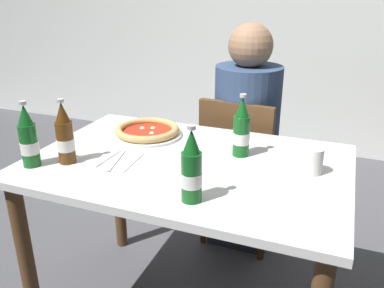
{
  "coord_description": "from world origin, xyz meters",
  "views": [
    {
      "loc": [
        0.52,
        -1.29,
        1.37
      ],
      "look_at": [
        0.0,
        0.05,
        0.8
      ],
      "focal_mm": 37.31,
      "sensor_mm": 36.0,
      "label": 1
    }
  ],
  "objects_px": {
    "paper_cup": "(313,161)",
    "diner_seated": "(245,144)",
    "pizza_margherita_near": "(147,131)",
    "beer_bottle_extra": "(192,170)",
    "chair_behind_table": "(241,165)",
    "beer_bottle_right": "(28,139)",
    "beer_bottle_left": "(241,130)",
    "napkin_with_cutlery": "(112,160)",
    "beer_bottle_center": "(65,136)",
    "dining_table_main": "(187,187)"
  },
  "relations": [
    {
      "from": "paper_cup",
      "to": "diner_seated",
      "type": "bearing_deg",
      "value": 122.72
    },
    {
      "from": "paper_cup",
      "to": "pizza_margherita_near",
      "type": "bearing_deg",
      "value": 170.16
    },
    {
      "from": "diner_seated",
      "to": "paper_cup",
      "type": "height_order",
      "value": "diner_seated"
    },
    {
      "from": "pizza_margherita_near",
      "to": "beer_bottle_extra",
      "type": "height_order",
      "value": "beer_bottle_extra"
    },
    {
      "from": "chair_behind_table",
      "to": "beer_bottle_extra",
      "type": "relative_size",
      "value": 3.44
    },
    {
      "from": "diner_seated",
      "to": "paper_cup",
      "type": "xyz_separation_m",
      "value": [
        0.38,
        -0.6,
        0.21
      ]
    },
    {
      "from": "chair_behind_table",
      "to": "beer_bottle_right",
      "type": "height_order",
      "value": "beer_bottle_right"
    },
    {
      "from": "diner_seated",
      "to": "beer_bottle_right",
      "type": "bearing_deg",
      "value": -123.04
    },
    {
      "from": "beer_bottle_left",
      "to": "napkin_with_cutlery",
      "type": "bearing_deg",
      "value": -152.09
    },
    {
      "from": "beer_bottle_center",
      "to": "beer_bottle_extra",
      "type": "height_order",
      "value": "same"
    },
    {
      "from": "beer_bottle_extra",
      "to": "chair_behind_table",
      "type": "bearing_deg",
      "value": 94.04
    },
    {
      "from": "dining_table_main",
      "to": "beer_bottle_right",
      "type": "distance_m",
      "value": 0.62
    },
    {
      "from": "beer_bottle_center",
      "to": "diner_seated",
      "type": "bearing_deg",
      "value": 59.81
    },
    {
      "from": "napkin_with_cutlery",
      "to": "paper_cup",
      "type": "height_order",
      "value": "paper_cup"
    },
    {
      "from": "beer_bottle_extra",
      "to": "pizza_margherita_near",
      "type": "bearing_deg",
      "value": 130.33
    },
    {
      "from": "chair_behind_table",
      "to": "pizza_margherita_near",
      "type": "height_order",
      "value": "chair_behind_table"
    },
    {
      "from": "diner_seated",
      "to": "pizza_margherita_near",
      "type": "relative_size",
      "value": 3.95
    },
    {
      "from": "chair_behind_table",
      "to": "diner_seated",
      "type": "relative_size",
      "value": 0.7
    },
    {
      "from": "napkin_with_cutlery",
      "to": "pizza_margherita_near",
      "type": "bearing_deg",
      "value": 90.13
    },
    {
      "from": "dining_table_main",
      "to": "chair_behind_table",
      "type": "relative_size",
      "value": 1.41
    },
    {
      "from": "chair_behind_table",
      "to": "napkin_with_cutlery",
      "type": "xyz_separation_m",
      "value": [
        -0.33,
        -0.72,
        0.27
      ]
    },
    {
      "from": "chair_behind_table",
      "to": "diner_seated",
      "type": "bearing_deg",
      "value": -92.16
    },
    {
      "from": "chair_behind_table",
      "to": "beer_bottle_right",
      "type": "distance_m",
      "value": 1.1
    },
    {
      "from": "beer_bottle_left",
      "to": "paper_cup",
      "type": "height_order",
      "value": "beer_bottle_left"
    },
    {
      "from": "beer_bottle_left",
      "to": "beer_bottle_center",
      "type": "bearing_deg",
      "value": -152.9
    },
    {
      "from": "beer_bottle_left",
      "to": "chair_behind_table",
      "type": "bearing_deg",
      "value": 103.12
    },
    {
      "from": "diner_seated",
      "to": "beer_bottle_right",
      "type": "xyz_separation_m",
      "value": [
        -0.59,
        -0.91,
        0.27
      ]
    },
    {
      "from": "beer_bottle_right",
      "to": "beer_bottle_extra",
      "type": "relative_size",
      "value": 1.0
    },
    {
      "from": "diner_seated",
      "to": "beer_bottle_left",
      "type": "distance_m",
      "value": 0.61
    },
    {
      "from": "beer_bottle_center",
      "to": "paper_cup",
      "type": "bearing_deg",
      "value": 15.33
    },
    {
      "from": "dining_table_main",
      "to": "chair_behind_table",
      "type": "height_order",
      "value": "chair_behind_table"
    },
    {
      "from": "beer_bottle_center",
      "to": "paper_cup",
      "type": "xyz_separation_m",
      "value": [
        0.87,
        0.24,
        -0.06
      ]
    },
    {
      "from": "dining_table_main",
      "to": "napkin_with_cutlery",
      "type": "xyz_separation_m",
      "value": [
        -0.27,
        -0.11,
        0.12
      ]
    },
    {
      "from": "beer_bottle_extra",
      "to": "paper_cup",
      "type": "xyz_separation_m",
      "value": [
        0.33,
        0.34,
        -0.06
      ]
    },
    {
      "from": "beer_bottle_left",
      "to": "beer_bottle_center",
      "type": "distance_m",
      "value": 0.66
    },
    {
      "from": "diner_seated",
      "to": "paper_cup",
      "type": "bearing_deg",
      "value": -57.28
    },
    {
      "from": "beer_bottle_right",
      "to": "beer_bottle_center",
      "type": "bearing_deg",
      "value": 34.71
    },
    {
      "from": "pizza_margherita_near",
      "to": "paper_cup",
      "type": "distance_m",
      "value": 0.73
    },
    {
      "from": "beer_bottle_right",
      "to": "diner_seated",
      "type": "bearing_deg",
      "value": 56.96
    },
    {
      "from": "pizza_margherita_near",
      "to": "beer_bottle_right",
      "type": "bearing_deg",
      "value": -120.29
    },
    {
      "from": "beer_bottle_left",
      "to": "paper_cup",
      "type": "relative_size",
      "value": 2.6
    },
    {
      "from": "pizza_margherita_near",
      "to": "beer_bottle_extra",
      "type": "distance_m",
      "value": 0.61
    },
    {
      "from": "napkin_with_cutlery",
      "to": "paper_cup",
      "type": "distance_m",
      "value": 0.74
    },
    {
      "from": "beer_bottle_right",
      "to": "beer_bottle_extra",
      "type": "distance_m",
      "value": 0.65
    },
    {
      "from": "chair_behind_table",
      "to": "paper_cup",
      "type": "bearing_deg",
      "value": 130.97
    },
    {
      "from": "napkin_with_cutlery",
      "to": "paper_cup",
      "type": "relative_size",
      "value": 2.03
    },
    {
      "from": "beer_bottle_left",
      "to": "beer_bottle_center",
      "type": "xyz_separation_m",
      "value": [
        -0.59,
        -0.3,
        0.0
      ]
    },
    {
      "from": "diner_seated",
      "to": "beer_bottle_right",
      "type": "height_order",
      "value": "diner_seated"
    },
    {
      "from": "diner_seated",
      "to": "beer_bottle_extra",
      "type": "xyz_separation_m",
      "value": [
        0.06,
        -0.93,
        0.27
      ]
    },
    {
      "from": "beer_bottle_center",
      "to": "napkin_with_cutlery",
      "type": "bearing_deg",
      "value": 24.68
    }
  ]
}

